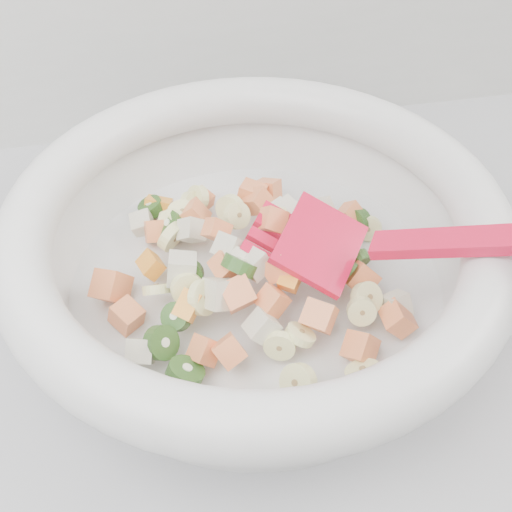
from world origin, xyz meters
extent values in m
cylinder|color=silver|center=(0.07, 1.47, 0.91)|extent=(0.32, 0.32, 0.02)
torus|color=silver|center=(0.07, 1.47, 0.98)|extent=(0.39, 0.39, 0.04)
cylinder|color=#F9FBA7|center=(0.09, 1.50, 0.95)|extent=(0.02, 0.03, 0.03)
cylinder|color=#F9FBA7|center=(0.03, 1.56, 0.94)|extent=(0.03, 0.03, 0.03)
cylinder|color=#F9FBA7|center=(0.07, 1.38, 0.94)|extent=(0.03, 0.02, 0.03)
cylinder|color=#F9FBA7|center=(0.12, 1.35, 0.93)|extent=(0.04, 0.04, 0.02)
cylinder|color=#F9FBA7|center=(0.15, 1.48, 0.94)|extent=(0.03, 0.03, 0.03)
cylinder|color=#F9FBA7|center=(0.05, 1.52, 0.95)|extent=(0.03, 0.03, 0.03)
cylinder|color=#F9FBA7|center=(0.17, 1.50, 0.93)|extent=(0.03, 0.02, 0.03)
cylinder|color=#F9FBA7|center=(0.01, 1.53, 0.95)|extent=(0.03, 0.03, 0.01)
cylinder|color=#F9FBA7|center=(0.13, 1.40, 0.94)|extent=(0.03, 0.02, 0.03)
cylinder|color=#F9FBA7|center=(0.02, 1.55, 0.94)|extent=(0.03, 0.03, 0.03)
cylinder|color=#F9FBA7|center=(0.00, 1.51, 0.94)|extent=(0.03, 0.03, 0.04)
cylinder|color=#F9FBA7|center=(0.02, 1.43, 0.95)|extent=(0.03, 0.03, 0.03)
cylinder|color=#F9FBA7|center=(0.14, 1.41, 0.94)|extent=(0.03, 0.03, 0.03)
cylinder|color=#F9FBA7|center=(0.08, 1.39, 0.94)|extent=(0.03, 0.02, 0.02)
cylinder|color=#F9FBA7|center=(-0.02, 1.45, 0.94)|extent=(0.03, 0.03, 0.03)
cylinder|color=#F9FBA7|center=(0.06, 1.51, 0.95)|extent=(0.03, 0.03, 0.03)
cylinder|color=#F9FBA7|center=(0.00, 1.53, 0.94)|extent=(0.03, 0.03, 0.03)
cylinder|color=#F9FBA7|center=(0.00, 1.54, 0.93)|extent=(0.03, 0.02, 0.04)
cylinder|color=#F9FBA7|center=(0.07, 1.35, 0.93)|extent=(0.03, 0.03, 0.03)
cylinder|color=#F9FBA7|center=(0.01, 1.44, 0.95)|extent=(0.03, 0.02, 0.03)
cylinder|color=#F9FBA7|center=(0.14, 1.47, 0.94)|extent=(0.02, 0.03, 0.03)
cube|color=#FF9950|center=(0.14, 1.44, 0.94)|extent=(0.03, 0.03, 0.04)
cube|color=#FF9950|center=(0.03, 1.38, 0.94)|extent=(0.03, 0.03, 0.03)
cube|color=#FF9950|center=(0.04, 1.42, 0.96)|extent=(0.03, 0.03, 0.03)
cube|color=#FF9950|center=(0.04, 1.49, 0.96)|extent=(0.03, 0.02, 0.03)
cube|color=#FF9950|center=(-0.04, 1.44, 0.93)|extent=(0.03, 0.03, 0.03)
cube|color=#FF9950|center=(0.08, 1.53, 0.95)|extent=(0.03, 0.03, 0.03)
cube|color=#FF9950|center=(0.07, 1.42, 0.95)|extent=(0.03, 0.03, 0.03)
cube|color=#FF9950|center=(0.10, 1.40, 0.95)|extent=(0.03, 0.03, 0.03)
cube|color=#FF9950|center=(0.16, 1.51, 0.94)|extent=(0.03, 0.03, 0.03)
cube|color=#FF9950|center=(-0.01, 1.53, 0.93)|extent=(0.02, 0.03, 0.03)
cube|color=#FF9950|center=(0.03, 1.56, 0.93)|extent=(0.03, 0.03, 0.02)
cube|color=#FF9950|center=(0.16, 1.39, 0.93)|extent=(0.03, 0.02, 0.03)
cube|color=#FF9950|center=(0.08, 1.54, 0.95)|extent=(0.03, 0.03, 0.03)
cube|color=#FF9950|center=(0.01, 1.39, 0.94)|extent=(0.03, 0.03, 0.03)
cube|color=#FF9950|center=(0.02, 1.53, 0.94)|extent=(0.03, 0.03, 0.03)
cube|color=#FF9950|center=(0.08, 1.48, 0.97)|extent=(0.03, 0.03, 0.03)
cube|color=#FF9950|center=(-0.05, 1.47, 0.93)|extent=(0.04, 0.04, 0.04)
cube|color=#FF9950|center=(0.09, 1.55, 0.94)|extent=(0.03, 0.03, 0.03)
cube|color=#FF9950|center=(0.09, 1.45, 0.96)|extent=(0.03, 0.03, 0.03)
cube|color=#FF9950|center=(0.13, 1.37, 0.93)|extent=(0.03, 0.03, 0.03)
cube|color=#FF9950|center=(0.04, 1.45, 0.96)|extent=(0.03, 0.03, 0.03)
cube|color=#FF9950|center=(0.08, 1.44, 0.96)|extent=(0.03, 0.03, 0.03)
cylinder|color=#4A9431|center=(0.00, 1.37, 0.94)|extent=(0.03, 0.03, 0.02)
cylinder|color=#4A9431|center=(0.05, 1.44, 0.97)|extent=(0.03, 0.04, 0.03)
cylinder|color=#4A9431|center=(-0.02, 1.40, 0.94)|extent=(0.03, 0.04, 0.03)
cylinder|color=#4A9431|center=(-0.01, 1.57, 0.93)|extent=(0.03, 0.02, 0.02)
cylinder|color=#4A9431|center=(0.00, 1.42, 0.94)|extent=(0.03, 0.03, 0.03)
cylinder|color=#4A9431|center=(0.16, 1.51, 0.93)|extent=(0.03, 0.03, 0.04)
cylinder|color=#4A9431|center=(0.00, 1.53, 0.94)|extent=(0.03, 0.03, 0.03)
cylinder|color=#4A9431|center=(0.13, 1.44, 0.95)|extent=(0.03, 0.03, 0.03)
cylinder|color=#4A9431|center=(0.15, 1.45, 0.94)|extent=(0.03, 0.02, 0.03)
cylinder|color=#4A9431|center=(0.01, 1.45, 0.95)|extent=(0.03, 0.02, 0.03)
cube|color=beige|center=(0.06, 1.44, 0.96)|extent=(0.03, 0.03, 0.03)
cube|color=beige|center=(-0.02, 1.55, 0.93)|extent=(0.02, 0.02, 0.02)
cube|color=beige|center=(0.17, 1.41, 0.93)|extent=(0.02, 0.03, 0.03)
cube|color=beige|center=(0.06, 1.40, 0.95)|extent=(0.03, 0.02, 0.03)
cube|color=beige|center=(0.10, 1.51, 0.95)|extent=(0.03, 0.03, 0.03)
cube|color=beige|center=(0.02, 1.51, 0.95)|extent=(0.03, 0.03, 0.03)
cube|color=beige|center=(0.05, 1.45, 0.96)|extent=(0.03, 0.03, 0.03)
cube|color=beige|center=(0.01, 1.46, 0.95)|extent=(0.03, 0.03, 0.03)
cube|color=beige|center=(0.03, 1.43, 0.95)|extent=(0.03, 0.03, 0.04)
cube|color=beige|center=(0.13, 1.52, 0.94)|extent=(0.03, 0.04, 0.03)
cube|color=beige|center=(0.04, 1.46, 0.97)|extent=(0.03, 0.03, 0.03)
cube|color=beige|center=(0.10, 1.51, 0.95)|extent=(0.04, 0.04, 0.03)
cube|color=beige|center=(-0.03, 1.40, 0.93)|extent=(0.02, 0.03, 0.03)
cube|color=#FFAE2E|center=(0.09, 1.43, 0.96)|extent=(0.03, 0.03, 0.02)
cube|color=#FFAE2E|center=(-0.02, 1.48, 0.94)|extent=(0.03, 0.03, 0.02)
cube|color=#FFAE2E|center=(0.01, 1.42, 0.95)|extent=(0.03, 0.03, 0.02)
cube|color=#FFAE2E|center=(-0.01, 1.57, 0.93)|extent=(0.03, 0.02, 0.02)
cube|color=red|center=(0.11, 1.45, 0.97)|extent=(0.09, 0.09, 0.04)
cube|color=red|center=(0.09, 1.49, 0.96)|extent=(0.03, 0.02, 0.02)
cube|color=red|center=(0.08, 1.48, 0.96)|extent=(0.03, 0.02, 0.02)
cube|color=red|center=(0.07, 1.47, 0.96)|extent=(0.03, 0.02, 0.02)
cube|color=red|center=(0.06, 1.45, 0.96)|extent=(0.03, 0.02, 0.02)
camera|label=1|loc=(0.00, 1.11, 1.31)|focal=45.00mm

